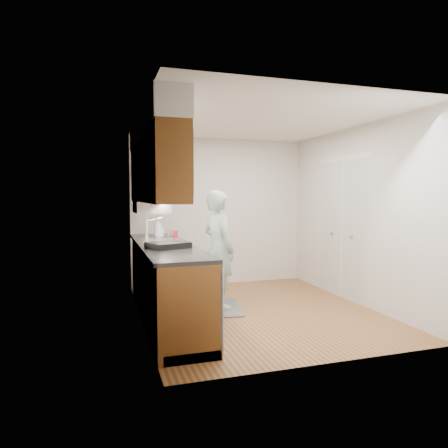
{
  "coord_description": "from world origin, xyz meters",
  "views": [
    {
      "loc": [
        -1.96,
        -4.85,
        1.52
      ],
      "look_at": [
        -0.38,
        0.25,
        1.15
      ],
      "focal_mm": 32.0,
      "sensor_mm": 36.0,
      "label": 1
    }
  ],
  "objects_px": {
    "soda_can": "(175,235)",
    "steel_can": "(169,234)",
    "soap_bottle_a": "(158,227)",
    "dish_rack": "(168,245)",
    "soap_bottle_b": "(159,230)",
    "person": "(218,241)"
  },
  "relations": [
    {
      "from": "soda_can",
      "to": "steel_can",
      "type": "bearing_deg",
      "value": 125.13
    },
    {
      "from": "soda_can",
      "to": "steel_can",
      "type": "distance_m",
      "value": 0.12
    },
    {
      "from": "soap_bottle_a",
      "to": "steel_can",
      "type": "relative_size",
      "value": 2.48
    },
    {
      "from": "soda_can",
      "to": "steel_can",
      "type": "relative_size",
      "value": 0.94
    },
    {
      "from": "dish_rack",
      "to": "soap_bottle_b",
      "type": "bearing_deg",
      "value": 65.42
    },
    {
      "from": "dish_rack",
      "to": "soda_can",
      "type": "bearing_deg",
      "value": 54.0
    },
    {
      "from": "dish_rack",
      "to": "steel_can",
      "type": "bearing_deg",
      "value": 58.87
    },
    {
      "from": "soap_bottle_a",
      "to": "soda_can",
      "type": "height_order",
      "value": "soap_bottle_a"
    },
    {
      "from": "steel_can",
      "to": "soap_bottle_a",
      "type": "bearing_deg",
      "value": 145.56
    },
    {
      "from": "person",
      "to": "dish_rack",
      "type": "distance_m",
      "value": 1.04
    },
    {
      "from": "person",
      "to": "soda_can",
      "type": "xyz_separation_m",
      "value": [
        -0.54,
        0.27,
        0.08
      ]
    },
    {
      "from": "soap_bottle_a",
      "to": "soap_bottle_b",
      "type": "distance_m",
      "value": 0.14
    },
    {
      "from": "soap_bottle_b",
      "to": "soda_can",
      "type": "distance_m",
      "value": 0.37
    },
    {
      "from": "person",
      "to": "steel_can",
      "type": "height_order",
      "value": "person"
    },
    {
      "from": "soap_bottle_b",
      "to": "steel_can",
      "type": "distance_m",
      "value": 0.25
    },
    {
      "from": "soap_bottle_b",
      "to": "steel_can",
      "type": "height_order",
      "value": "soap_bottle_b"
    },
    {
      "from": "person",
      "to": "dish_rack",
      "type": "relative_size",
      "value": 4.28
    },
    {
      "from": "soap_bottle_b",
      "to": "steel_can",
      "type": "relative_size",
      "value": 1.66
    },
    {
      "from": "soap_bottle_b",
      "to": "dish_rack",
      "type": "relative_size",
      "value": 0.47
    },
    {
      "from": "steel_can",
      "to": "dish_rack",
      "type": "bearing_deg",
      "value": -100.2
    },
    {
      "from": "person",
      "to": "soap_bottle_a",
      "type": "bearing_deg",
      "value": 38.37
    },
    {
      "from": "person",
      "to": "steel_can",
      "type": "xyz_separation_m",
      "value": [
        -0.6,
        0.37,
        0.09
      ]
    }
  ]
}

